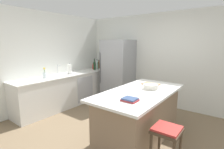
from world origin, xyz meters
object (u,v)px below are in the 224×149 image
Objects in this scene: refrigerator at (118,71)px; paper_towel_roll at (70,69)px; flower_vase at (45,75)px; whiskey_bottle at (99,65)px; sink_faucet at (58,70)px; soda_bottle at (97,65)px; kitchen_island at (139,115)px; cutting_board at (151,84)px; bar_stool at (166,136)px; gin_bottle at (97,66)px; wine_bottle at (94,66)px; hot_sauce_bottle at (93,67)px; cookbook_stack at (130,100)px; mixing_bowl at (151,87)px.

paper_towel_roll is at bearing -127.53° from refrigerator.
flower_vase is 2.12m from whiskey_bottle.
sink_faucet is 1.59m from soda_bottle.
kitchen_island is 0.74m from cutting_board.
gin_bottle is at bearing 145.95° from bar_stool.
wine_bottle is (0.14, -0.38, 0.02)m from whiskey_bottle.
hot_sauce_bottle is at bearing -174.21° from refrigerator.
flower_vase is 1.17× the size of cookbook_stack.
hot_sauce_bottle is at bearing -89.13° from soda_bottle.
kitchen_island is 6.08× the size of gin_bottle.
cutting_board is at bearing -20.55° from hot_sauce_bottle.
mixing_bowl reaches higher than kitchen_island.
whiskey_bottle is 0.91× the size of soda_bottle.
refrigerator is at bearing 137.16° from bar_stool.
refrigerator is 5.51× the size of cutting_board.
bar_stool is 3.26m from flower_vase.
wine_bottle is (0.08, 0.95, 0.01)m from paper_towel_roll.
paper_towel_roll reaches higher than hot_sauce_bottle.
kitchen_island is 3.05m from hot_sauce_bottle.
flower_vase is at bearing -92.93° from wine_bottle.
whiskey_bottle is at bearing 87.03° from hot_sauce_bottle.
wine_bottle reaches higher than gin_bottle.
wine_bottle is (0.16, -0.28, 0.01)m from soda_bottle.
kitchen_island is at bearing 142.24° from bar_stool.
cutting_board is at bearing 99.38° from cookbook_stack.
kitchen_island is 2.92× the size of bar_stool.
wine_bottle reaches higher than cutting_board.
sink_faucet reaches higher than flower_vase.
refrigerator is at bearing -4.98° from soda_bottle.
sink_faucet is at bearing -93.49° from gin_bottle.
wine_bottle reaches higher than bar_stool.
gin_bottle is (0.09, -0.19, 0.01)m from whiskey_bottle.
cutting_board is at bearing -33.67° from refrigerator.
gin_bottle is 3.40m from cookbook_stack.
cutting_board is at bearing -24.04° from soda_bottle.
cookbook_stack is (0.13, -0.57, 0.48)m from kitchen_island.
gin_bottle is 2.64m from cutting_board.
mixing_bowl is at bearing 93.24° from cookbook_stack.
mixing_bowl is at bearing -27.91° from gin_bottle.
cookbook_stack is (2.61, -2.18, -0.08)m from gin_bottle.
soda_bottle is 0.32m from wine_bottle.
kitchen_island is at bearing -84.26° from cutting_board.
flower_vase is at bearing -90.80° from paper_towel_roll.
hot_sauce_bottle is (-3.28, 2.05, 0.44)m from bar_stool.
mixing_bowl is at bearing 127.71° from bar_stool.
sink_faucet is at bearing -169.76° from cutting_board.
soda_bottle is at bearing 146.75° from kitchen_island.
flower_vase is (-0.90, -1.93, 0.06)m from refrigerator.
hot_sauce_bottle is at bearing 159.45° from cutting_board.
mixing_bowl is (0.08, 0.25, 0.50)m from kitchen_island.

